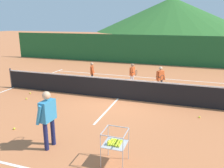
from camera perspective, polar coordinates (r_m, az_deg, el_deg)
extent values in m
plane|color=#C67042|center=(10.68, 1.53, -3.69)|extent=(120.00, 120.00, 0.00)
cube|color=white|center=(14.89, 6.61, 1.78)|extent=(11.89, 0.08, 0.01)
cube|color=white|center=(13.57, -23.25, -0.77)|extent=(0.08, 10.23, 0.01)
cube|color=white|center=(10.68, 1.53, -3.67)|extent=(0.08, 5.85, 0.01)
cylinder|color=#333338|center=(13.53, -23.90, 1.41)|extent=(0.08, 0.08, 1.05)
cube|color=black|center=(10.54, 1.55, -1.32)|extent=(12.07, 0.02, 0.92)
cube|color=white|center=(10.41, 1.57, 1.23)|extent=(12.07, 0.03, 0.06)
cylinder|color=#191E4C|center=(6.75, -16.19, -12.46)|extent=(0.12, 0.12, 0.83)
cylinder|color=#191E4C|center=(6.97, -14.54, -11.40)|extent=(0.12, 0.12, 0.83)
cube|color=#338CBF|center=(6.57, -15.79, -6.43)|extent=(0.26, 0.51, 0.58)
sphere|color=#DBAD84|center=(6.42, -16.08, -2.77)|extent=(0.23, 0.23, 0.23)
cylinder|color=#338CBF|center=(6.42, -17.82, -7.45)|extent=(0.23, 0.10, 0.57)
cylinder|color=#338CBF|center=(6.81, -14.58, -5.90)|extent=(0.18, 0.10, 0.57)
torus|color=#262628|center=(6.98, -16.26, -5.94)|extent=(0.04, 0.29, 0.29)
cylinder|color=black|center=(6.84, -14.64, -6.27)|extent=(0.22, 0.04, 0.03)
cylinder|color=black|center=(13.16, -4.95, 1.38)|extent=(0.09, 0.09, 0.63)
cylinder|color=black|center=(12.92, -4.98, 1.12)|extent=(0.09, 0.09, 0.63)
cube|color=#E55926|center=(12.92, -5.02, 3.55)|extent=(0.30, 0.41, 0.44)
sphere|color=tan|center=(12.85, -5.06, 5.01)|extent=(0.17, 0.17, 0.17)
cylinder|color=#E55926|center=(13.13, -4.76, 3.63)|extent=(0.18, 0.13, 0.43)
cylinder|color=#E55926|center=(12.71, -4.90, 3.22)|extent=(0.15, 0.11, 0.43)
cylinder|color=silver|center=(12.84, 5.23, 1.02)|extent=(0.09, 0.09, 0.62)
cylinder|color=silver|center=(12.63, 4.83, 0.78)|extent=(0.09, 0.09, 0.62)
cube|color=#E55926|center=(12.61, 5.09, 3.23)|extent=(0.22, 0.39, 0.44)
sphere|color=#996B4C|center=(12.55, 5.12, 4.72)|extent=(0.17, 0.17, 0.17)
cylinder|color=#E55926|center=(12.80, 5.66, 3.27)|extent=(0.18, 0.09, 0.43)
cylinder|color=#E55926|center=(12.41, 4.86, 2.90)|extent=(0.14, 0.08, 0.43)
torus|color=#262628|center=(12.32, 6.02, 2.80)|extent=(0.06, 0.29, 0.29)
cylinder|color=black|center=(12.40, 4.96, 2.92)|extent=(0.22, 0.06, 0.03)
cylinder|color=black|center=(11.85, 12.19, -0.42)|extent=(0.10, 0.10, 0.66)
cylinder|color=black|center=(11.67, 11.41, -0.63)|extent=(0.10, 0.10, 0.66)
cube|color=#E55926|center=(11.62, 11.95, 2.13)|extent=(0.37, 0.43, 0.46)
sphere|color=#DBAD84|center=(11.55, 12.05, 3.82)|extent=(0.18, 0.18, 0.18)
cylinder|color=#E55926|center=(11.77, 12.85, 2.10)|extent=(0.19, 0.16, 0.45)
cylinder|color=#E55926|center=(11.44, 11.35, 1.78)|extent=(0.15, 0.13, 0.45)
torus|color=#262628|center=(11.28, 12.39, 1.52)|extent=(0.18, 0.26, 0.29)
cylinder|color=black|center=(11.42, 11.44, 1.75)|extent=(0.20, 0.14, 0.03)
cylinder|color=#B7B7BC|center=(6.24, -0.95, -13.89)|extent=(0.02, 0.02, 0.89)
cylinder|color=#B7B7BC|center=(6.10, 4.18, -14.67)|extent=(0.02, 0.02, 0.89)
cylinder|color=#B7B7BC|center=(5.79, -2.87, -16.46)|extent=(0.02, 0.02, 0.89)
cylinder|color=#B7B7BC|center=(5.64, 2.70, -17.41)|extent=(0.02, 0.02, 0.89)
cube|color=#B7B7BC|center=(5.88, 0.77, -14.69)|extent=(0.56, 0.56, 0.01)
cube|color=#B7B7BC|center=(5.96, 1.61, -10.58)|extent=(0.56, 0.02, 0.02)
cube|color=#B7B7BC|center=(5.48, -0.13, -13.02)|extent=(0.56, 0.02, 0.02)
cube|color=#B7B7BC|center=(5.80, -1.91, -11.34)|extent=(0.02, 0.56, 0.02)
cube|color=#B7B7BC|center=(5.65, 3.55, -12.14)|extent=(0.02, 0.56, 0.02)
sphere|color=yellow|center=(5.79, -0.92, -14.82)|extent=(0.07, 0.07, 0.07)
sphere|color=yellow|center=(5.85, -0.63, -14.53)|extent=(0.07, 0.07, 0.07)
sphere|color=yellow|center=(5.90, -0.46, -14.19)|extent=(0.07, 0.07, 0.07)
sphere|color=yellow|center=(5.95, -0.20, -13.88)|extent=(0.07, 0.07, 0.07)
sphere|color=yellow|center=(6.01, -0.01, -13.66)|extent=(0.07, 0.07, 0.07)
sphere|color=yellow|center=(5.78, -0.30, -14.88)|extent=(0.07, 0.07, 0.07)
sphere|color=yellow|center=(5.83, 0.00, -14.59)|extent=(0.07, 0.07, 0.07)
sphere|color=yellow|center=(5.88, 0.17, -14.32)|extent=(0.07, 0.07, 0.07)
sphere|color=yellow|center=(5.94, 0.32, -14.00)|extent=(0.07, 0.07, 0.07)
sphere|color=yellow|center=(5.99, 0.60, -13.70)|extent=(0.07, 0.07, 0.07)
sphere|color=yellow|center=(5.76, 0.36, -15.00)|extent=(0.07, 0.07, 0.07)
sphere|color=yellow|center=(5.81, 0.53, -14.66)|extent=(0.07, 0.07, 0.07)
sphere|color=yellow|center=(5.86, 0.81, -14.42)|extent=(0.07, 0.07, 0.07)
sphere|color=yellow|center=(5.92, 0.93, -14.11)|extent=(0.07, 0.07, 0.07)
sphere|color=yellow|center=(5.97, 1.14, -13.80)|extent=(0.07, 0.07, 0.07)
sphere|color=yellow|center=(5.74, 0.93, -15.16)|extent=(0.07, 0.07, 0.07)
sphere|color=yellow|center=(5.79, 1.24, -14.79)|extent=(0.07, 0.07, 0.07)
sphere|color=yellow|center=(5.85, 1.35, -14.50)|extent=(0.07, 0.07, 0.07)
sphere|color=yellow|center=(5.90, 1.59, -14.22)|extent=(0.07, 0.07, 0.07)
sphere|color=yellow|center=(5.96, 1.75, -13.93)|extent=(0.07, 0.07, 0.07)
sphere|color=yellow|center=(5.72, 1.67, -15.22)|extent=(0.07, 0.07, 0.07)
sphere|color=yellow|center=(5.78, 1.78, -14.92)|extent=(0.07, 0.07, 0.07)
sphere|color=yellow|center=(5.84, 2.05, -14.57)|extent=(0.07, 0.07, 0.07)
sphere|color=yellow|center=(5.89, 2.15, -14.29)|extent=(0.07, 0.07, 0.07)
sphere|color=yellow|center=(5.93, 2.42, -14.01)|extent=(0.07, 0.07, 0.07)
sphere|color=yellow|center=(5.77, -0.91, -14.31)|extent=(0.07, 0.07, 0.07)
sphere|color=yellow|center=(5.83, -0.68, -14.04)|extent=(0.07, 0.07, 0.07)
sphere|color=yellow|center=(12.07, -19.76, -2.17)|extent=(0.07, 0.07, 0.07)
sphere|color=yellow|center=(8.43, -23.23, -10.19)|extent=(0.07, 0.07, 0.07)
sphere|color=yellow|center=(9.23, 20.99, -7.72)|extent=(0.07, 0.07, 0.07)
sphere|color=yellow|center=(11.30, -20.60, -3.44)|extent=(0.07, 0.07, 0.07)
cube|color=#1E5B2D|center=(19.29, 9.70, 8.41)|extent=(26.16, 0.08, 2.41)
cone|color=#2D6628|center=(81.83, 14.63, 16.41)|extent=(49.88, 49.88, 11.00)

